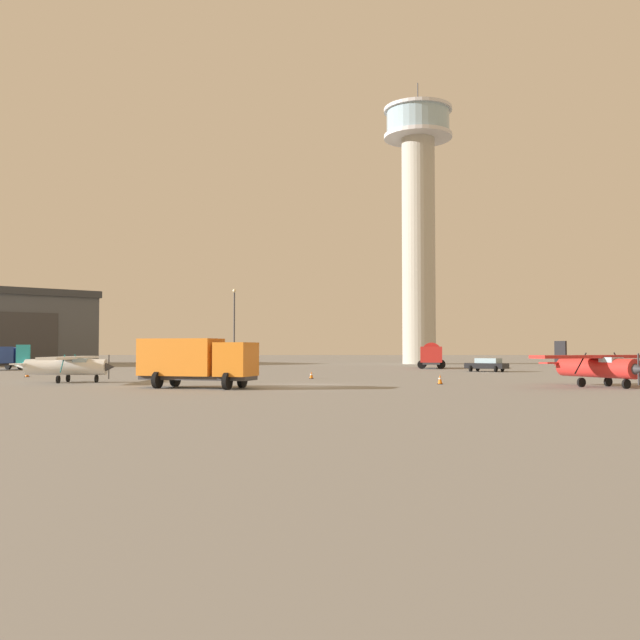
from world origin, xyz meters
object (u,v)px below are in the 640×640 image
(light_post_east, at_px, (234,321))
(airplane_white, at_px, (65,365))
(truck_fuel_tanker_red, at_px, (432,354))
(traffic_cone_near_left, at_px, (440,379))
(control_tower, at_px, (418,208))
(truck_box_orange, at_px, (196,360))
(traffic_cone_near_right, at_px, (27,373))
(car_black, at_px, (487,364))
(traffic_cone_mid_apron, at_px, (311,375))
(airplane_red, at_px, (596,365))

(light_post_east, bearing_deg, airplane_white, -100.22)
(airplane_white, xyz_separation_m, light_post_east, (6.65, 36.86, 4.42))
(truck_fuel_tanker_red, relative_size, traffic_cone_near_left, 10.17)
(control_tower, distance_m, truck_box_orange, 72.28)
(truck_fuel_tanker_red, xyz_separation_m, traffic_cone_near_right, (-36.99, -25.85, -1.35))
(control_tower, bearing_deg, truck_fuel_tanker_red, -93.48)
(airplane_white, relative_size, traffic_cone_near_left, 13.66)
(control_tower, xyz_separation_m, airplane_white, (-31.77, -58.83, -22.68))
(control_tower, xyz_separation_m, truck_box_orange, (-21.39, -65.37, -22.22))
(car_black, xyz_separation_m, traffic_cone_mid_apron, (-17.39, -16.93, -0.46))
(truck_fuel_tanker_red, bearing_deg, airplane_red, 15.34)
(control_tower, distance_m, traffic_cone_mid_apron, 59.27)
(traffic_cone_near_left, bearing_deg, airplane_red, -17.81)
(light_post_east, xyz_separation_m, traffic_cone_near_left, (19.02, -38.65, -5.33))
(control_tower, relative_size, traffic_cone_mid_apron, 76.09)
(car_black, distance_m, traffic_cone_near_right, 43.34)
(airplane_white, relative_size, traffic_cone_mid_apron, 15.60)
(airplane_white, distance_m, traffic_cone_near_right, 11.48)
(light_post_east, height_order, traffic_cone_near_left, light_post_east)
(truck_fuel_tanker_red, distance_m, traffic_cone_near_left, 37.26)
(truck_box_orange, height_order, light_post_east, light_post_east)
(control_tower, distance_m, airplane_white, 70.60)
(car_black, bearing_deg, truck_fuel_tanker_red, -36.09)
(traffic_cone_near_right, bearing_deg, traffic_cone_mid_apron, -6.69)
(airplane_red, height_order, light_post_east, light_post_east)
(control_tower, height_order, car_black, control_tower)
(truck_fuel_tanker_red, bearing_deg, traffic_cone_near_left, 1.71)
(airplane_white, xyz_separation_m, truck_box_orange, (10.38, -6.53, 0.46))
(airplane_white, distance_m, light_post_east, 37.72)
(airplane_white, xyz_separation_m, truck_fuel_tanker_red, (30.33, 35.16, 0.46))
(airplane_red, bearing_deg, light_post_east, -168.93)
(truck_fuel_tanker_red, height_order, car_black, truck_fuel_tanker_red)
(control_tower, xyz_separation_m, traffic_cone_near_left, (-6.10, -60.61, -23.59))
(truck_box_orange, bearing_deg, control_tower, 88.42)
(control_tower, xyz_separation_m, car_black, (2.53, -35.36, -23.16))
(control_tower, bearing_deg, light_post_east, -138.83)
(airplane_red, bearing_deg, control_tower, 159.71)
(traffic_cone_near_right, bearing_deg, light_post_east, 64.22)
(control_tower, relative_size, light_post_east, 4.51)
(traffic_cone_mid_apron, bearing_deg, control_tower, 74.13)
(traffic_cone_mid_apron, bearing_deg, traffic_cone_near_right, 173.31)
(airplane_red, relative_size, car_black, 2.13)
(traffic_cone_mid_apron, bearing_deg, airplane_white, -158.85)
(control_tower, xyz_separation_m, truck_fuel_tanker_red, (-1.44, -23.67, -22.22))
(traffic_cone_near_left, bearing_deg, light_post_east, 116.20)
(truck_fuel_tanker_red, relative_size, car_black, 1.50)
(car_black, height_order, traffic_cone_mid_apron, car_black)
(truck_box_orange, bearing_deg, airplane_white, 164.35)
(truck_box_orange, relative_size, car_black, 1.66)
(traffic_cone_near_left, bearing_deg, truck_fuel_tanker_red, 82.80)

